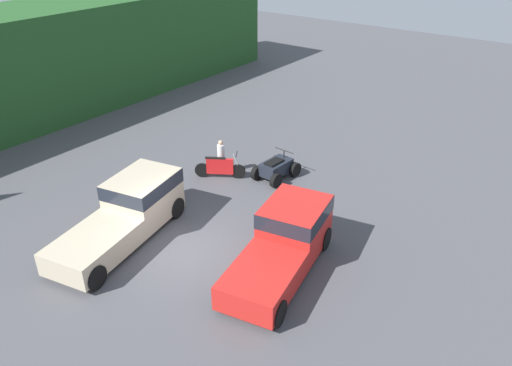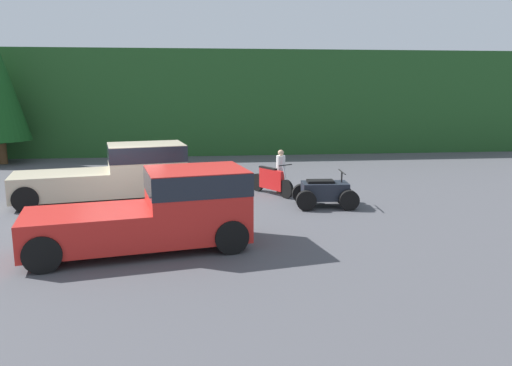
% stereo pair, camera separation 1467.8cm
% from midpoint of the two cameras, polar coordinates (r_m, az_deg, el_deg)
% --- Properties ---
extents(ground_plane, '(80.00, 80.00, 0.00)m').
position_cam_midpoint_polar(ground_plane, '(15.23, 9.08, -17.33)').
color(ground_plane, '#4C4C51').
extents(hillside_backdrop, '(44.00, 6.00, 5.92)m').
position_cam_midpoint_polar(hillside_backdrop, '(29.44, 0.94, 2.70)').
color(hillside_backdrop, '#235123').
rests_on(hillside_backdrop, ground_plane).
extents(pickup_truck_red, '(5.44, 2.95, 1.91)m').
position_cam_midpoint_polar(pickup_truck_red, '(12.51, 20.42, -19.40)').
color(pickup_truck_red, red).
rests_on(pickup_truck_red, ground_plane).
extents(pickup_truck_second, '(5.95, 3.10, 1.91)m').
position_cam_midpoint_polar(pickup_truck_second, '(16.68, 5.85, -10.85)').
color(pickup_truck_second, beige).
rests_on(pickup_truck_second, ground_plane).
extents(dirt_bike, '(1.31, 1.97, 1.19)m').
position_cam_midpoint_polar(dirt_bike, '(18.84, 21.93, -10.67)').
color(dirt_bike, black).
rests_on(dirt_bike, ground_plane).
extents(quad_atv, '(2.09, 1.43, 1.16)m').
position_cam_midpoint_polar(quad_atv, '(18.05, 29.21, -12.37)').
color(quad_atv, black).
rests_on(quad_atv, ground_plane).
extents(rider_person, '(0.46, 0.46, 1.61)m').
position_cam_midpoint_polar(rider_person, '(19.08, 22.68, -9.24)').
color(rider_person, brown).
rests_on(rider_person, ground_plane).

